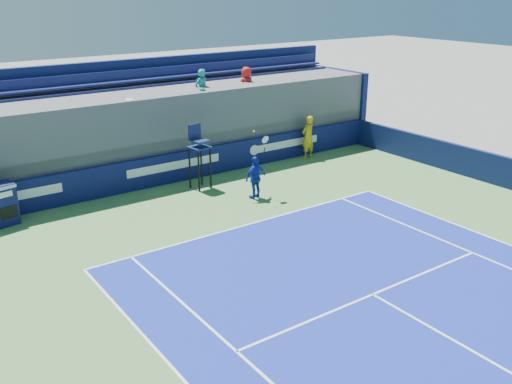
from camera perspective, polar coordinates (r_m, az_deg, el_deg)
ball_person at (r=25.60m, az=5.20°, el=5.50°), size 0.77×0.57×1.92m
back_hoarding at (r=22.61m, az=-8.22°, el=2.42°), size 20.40×0.21×1.20m
umpire_chair at (r=21.54m, az=-5.73°, el=4.22°), size 0.79×0.79×2.48m
tennis_player at (r=20.60m, az=-0.05°, el=1.48°), size 0.99×0.52×2.57m
stadium_seating at (r=24.06m, az=-10.66°, el=6.41°), size 21.00×4.05×4.40m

